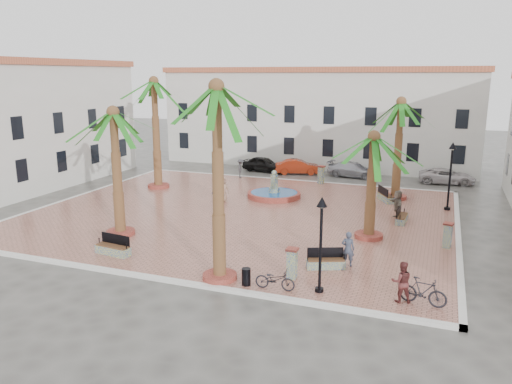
# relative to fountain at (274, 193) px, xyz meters

# --- Properties ---
(ground) EXTENTS (120.00, 120.00, 0.00)m
(ground) POSITION_rel_fountain_xyz_m (-0.63, -4.69, -0.42)
(ground) COLOR #56544F
(ground) RESTS_ON ground
(plaza) EXTENTS (26.00, 22.00, 0.15)m
(plaza) POSITION_rel_fountain_xyz_m (-0.63, -4.69, -0.34)
(plaza) COLOR #A96756
(plaza) RESTS_ON ground
(kerb_n) EXTENTS (26.30, 0.30, 0.16)m
(kerb_n) POSITION_rel_fountain_xyz_m (-0.63, 6.31, -0.34)
(kerb_n) COLOR silver
(kerb_n) RESTS_ON ground
(kerb_s) EXTENTS (26.30, 0.30, 0.16)m
(kerb_s) POSITION_rel_fountain_xyz_m (-0.63, -15.69, -0.34)
(kerb_s) COLOR silver
(kerb_s) RESTS_ON ground
(kerb_e) EXTENTS (0.30, 22.30, 0.16)m
(kerb_e) POSITION_rel_fountain_xyz_m (12.37, -4.69, -0.34)
(kerb_e) COLOR silver
(kerb_e) RESTS_ON ground
(kerb_w) EXTENTS (0.30, 22.30, 0.16)m
(kerb_w) POSITION_rel_fountain_xyz_m (-13.63, -4.69, -0.34)
(kerb_w) COLOR silver
(kerb_w) RESTS_ON ground
(building_north) EXTENTS (30.40, 7.40, 9.50)m
(building_north) POSITION_rel_fountain_xyz_m (-0.63, 15.30, 4.35)
(building_north) COLOR silver
(building_north) RESTS_ON ground
(building_west) EXTENTS (6.40, 24.40, 10.00)m
(building_west) POSITION_rel_fountain_xyz_m (-19.63, -4.69, 4.60)
(building_west) COLOR silver
(building_west) RESTS_ON ground
(fountain) EXTENTS (3.84, 3.84, 1.99)m
(fountain) POSITION_rel_fountain_xyz_m (0.00, 0.00, 0.00)
(fountain) COLOR #A34034
(fountain) RESTS_ON plaza
(palm_nw) EXTENTS (5.45, 5.45, 8.57)m
(palm_nw) POSITION_rel_fountain_xyz_m (-9.53, -0.21, 7.01)
(palm_nw) COLOR #A34034
(palm_nw) RESTS_ON plaza
(palm_sw) EXTENTS (5.04, 5.04, 7.09)m
(palm_sw) POSITION_rel_fountain_xyz_m (-5.24, -11.18, 5.66)
(palm_sw) COLOR #A34034
(palm_sw) RESTS_ON plaza
(palm_s) EXTENTS (4.85, 4.85, 8.55)m
(palm_s) POSITION_rel_fountain_xyz_m (2.52, -14.87, 7.09)
(palm_s) COLOR #A34034
(palm_s) RESTS_ON plaza
(palm_e) EXTENTS (5.01, 5.01, 5.86)m
(palm_e) POSITION_rel_fountain_xyz_m (7.78, -6.90, 4.48)
(palm_e) COLOR #A34034
(palm_e) RESTS_ON plaza
(palm_ne) EXTENTS (5.23, 5.23, 7.21)m
(palm_ne) POSITION_rel_fountain_xyz_m (8.25, 2.67, 5.74)
(palm_ne) COLOR #A34034
(palm_ne) RESTS_ON plaza
(bench_s) EXTENTS (1.92, 0.78, 0.99)m
(bench_s) POSITION_rel_fountain_xyz_m (-3.68, -13.99, 0.01)
(bench_s) COLOR gray
(bench_s) RESTS_ON plaza
(bench_se) EXTENTS (1.84, 1.17, 0.93)m
(bench_se) POSITION_rel_fountain_xyz_m (6.56, -12.06, -0.01)
(bench_se) COLOR gray
(bench_se) RESTS_ON plaza
(bench_e) EXTENTS (0.64, 1.75, 0.91)m
(bench_e) POSITION_rel_fountain_xyz_m (9.20, -3.28, -0.01)
(bench_e) COLOR gray
(bench_e) RESTS_ON plaza
(bench_ne) EXTENTS (1.41, 1.98, 1.01)m
(bench_ne) POSITION_rel_fountain_xyz_m (7.69, 1.70, 0.02)
(bench_ne) COLOR gray
(bench_ne) RESTS_ON plaza
(lamppost_s) EXTENTS (0.44, 0.44, 4.01)m
(lamppost_s) POSITION_rel_fountain_xyz_m (6.90, -14.64, 2.45)
(lamppost_s) COLOR black
(lamppost_s) RESTS_ON plaza
(lamppost_e) EXTENTS (0.49, 0.49, 4.48)m
(lamppost_e) POSITION_rel_fountain_xyz_m (11.77, 0.72, 2.76)
(lamppost_e) COLOR black
(lamppost_e) RESTS_ON plaza
(bollard_se) EXTENTS (0.49, 0.49, 1.38)m
(bollard_se) POSITION_rel_fountain_xyz_m (5.45, -13.72, 0.45)
(bollard_se) COLOR gray
(bollard_se) RESTS_ON plaza
(bollard_n) EXTENTS (0.64, 0.64, 1.47)m
(bollard_n) POSITION_rel_fountain_xyz_m (2.10, 5.71, 0.49)
(bollard_n) COLOR gray
(bollard_n) RESTS_ON plaza
(bollard_e) EXTENTS (0.57, 0.57, 1.33)m
(bollard_e) POSITION_rel_fountain_xyz_m (11.77, -7.14, 0.42)
(bollard_e) COLOR gray
(bollard_e) RESTS_ON plaza
(litter_bin) EXTENTS (0.38, 0.38, 0.74)m
(litter_bin) POSITION_rel_fountain_xyz_m (3.85, -15.09, 0.10)
(litter_bin) COLOR black
(litter_bin) RESTS_ON plaza
(cyclist_a) EXTENTS (0.62, 0.43, 1.66)m
(cyclist_a) POSITION_rel_fountain_xyz_m (7.45, -11.40, 0.56)
(cyclist_a) COLOR #373E51
(cyclist_a) RESTS_ON plaza
(bicycle_a) EXTENTS (1.71, 0.68, 0.89)m
(bicycle_a) POSITION_rel_fountain_xyz_m (5.13, -15.09, 0.17)
(bicycle_a) COLOR black
(bicycle_a) RESTS_ON plaza
(cyclist_b) EXTENTS (0.95, 0.83, 1.67)m
(cyclist_b) POSITION_rel_fountain_xyz_m (10.09, -14.42, 0.56)
(cyclist_b) COLOR #582524
(cyclist_b) RESTS_ON plaza
(bicycle_b) EXTENTS (1.88, 0.82, 1.10)m
(bicycle_b) POSITION_rel_fountain_xyz_m (10.90, -14.41, 0.28)
(bicycle_b) COLOR black
(bicycle_b) RESTS_ON plaza
(pedestrian_fountain_a) EXTENTS (1.01, 1.01, 1.77)m
(pedestrian_fountain_a) POSITION_rel_fountain_xyz_m (-2.94, -2.50, 0.62)
(pedestrian_fountain_a) COLOR #99745C
(pedestrian_fountain_a) RESTS_ON plaza
(pedestrian_fountain_b) EXTENTS (1.02, 0.52, 1.67)m
(pedestrian_fountain_b) POSITION_rel_fountain_xyz_m (-2.69, -3.81, 0.57)
(pedestrian_fountain_b) COLOR #2B334B
(pedestrian_fountain_b) RESTS_ON plaza
(pedestrian_north) EXTENTS (0.94, 1.19, 1.61)m
(pedestrian_north) POSITION_rel_fountain_xyz_m (-4.98, 5.71, 0.53)
(pedestrian_north) COLOR #515258
(pedestrian_north) RESTS_ON plaza
(pedestrian_east) EXTENTS (1.15, 1.70, 1.76)m
(pedestrian_east) POSITION_rel_fountain_xyz_m (8.84, -2.38, 0.61)
(pedestrian_east) COLOR #66594D
(pedestrian_east) RESTS_ON plaza
(car_black) EXTENTS (4.24, 2.27, 1.37)m
(car_black) POSITION_rel_fountain_xyz_m (-4.29, 9.69, 0.27)
(car_black) COLOR black
(car_black) RESTS_ON ground
(car_red) EXTENTS (4.28, 2.59, 1.33)m
(car_red) POSITION_rel_fountain_xyz_m (-0.98, 9.63, 0.25)
(car_red) COLOR #B53115
(car_red) RESTS_ON ground
(car_silver) EXTENTS (4.75, 2.50, 1.31)m
(car_silver) POSITION_rel_fountain_xyz_m (3.97, 10.04, 0.24)
(car_silver) COLOR #A4A3AC
(car_silver) RESTS_ON ground
(car_white) EXTENTS (4.59, 2.34, 1.24)m
(car_white) POSITION_rel_fountain_xyz_m (11.71, 10.02, 0.20)
(car_white) COLOR beige
(car_white) RESTS_ON ground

